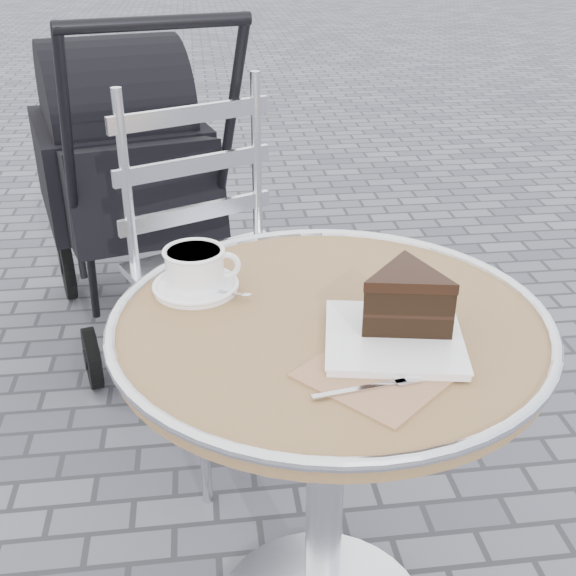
{
  "coord_description": "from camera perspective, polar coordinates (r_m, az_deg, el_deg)",
  "views": [
    {
      "loc": [
        -0.19,
        -1.0,
        1.31
      ],
      "look_at": [
        -0.07,
        0.02,
        0.78
      ],
      "focal_mm": 45.0,
      "sensor_mm": 36.0,
      "label": 1
    }
  ],
  "objects": [
    {
      "name": "cafe_table",
      "position": [
        1.26,
        3.15,
        -8.89
      ],
      "size": [
        0.72,
        0.72,
        0.74
      ],
      "color": "silver",
      "rests_on": "ground"
    },
    {
      "name": "cappuccino_set",
      "position": [
        1.25,
        -7.27,
        1.26
      ],
      "size": [
        0.16,
        0.15,
        0.07
      ],
      "rotation": [
        0.0,
        0.0,
        0.04
      ],
      "color": "white",
      "rests_on": "cafe_table"
    },
    {
      "name": "cake_plate_set",
      "position": [
        1.1,
        9.11,
        -1.64
      ],
      "size": [
        0.31,
        0.34,
        0.11
      ],
      "rotation": [
        0.0,
        0.0,
        -0.19
      ],
      "color": "#9C6F55",
      "rests_on": "cafe_table"
    },
    {
      "name": "bistro_chair",
      "position": [
        1.86,
        -6.08,
        4.57
      ],
      "size": [
        0.57,
        0.57,
        0.96
      ],
      "rotation": [
        0.0,
        0.0,
        0.43
      ],
      "color": "silver",
      "rests_on": "ground"
    },
    {
      "name": "baby_stroller",
      "position": [
        2.52,
        -12.49,
        7.92
      ],
      "size": [
        0.73,
        1.15,
        1.11
      ],
      "rotation": [
        0.0,
        0.0,
        0.25
      ],
      "color": "black",
      "rests_on": "ground"
    }
  ]
}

